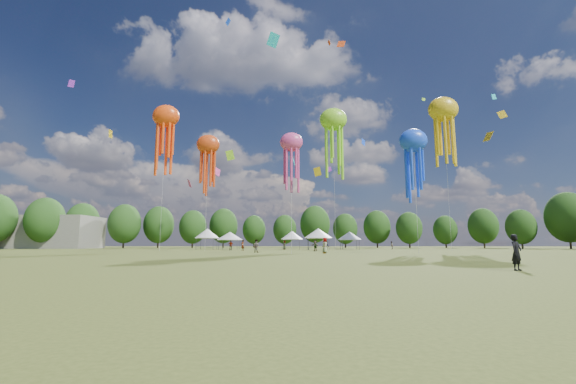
{
  "coord_description": "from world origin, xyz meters",
  "views": [
    {
      "loc": [
        -0.34,
        -18.95,
        1.2
      ],
      "look_at": [
        -1.34,
        15.0,
        6.0
      ],
      "focal_mm": 22.83,
      "sensor_mm": 36.0,
      "label": 1
    }
  ],
  "objects": [
    {
      "name": "small_kites",
      "position": [
        1.15,
        42.74,
        29.64
      ],
      "size": [
        76.57,
        58.99,
        45.14
      ],
      "color": "#D84213",
      "rests_on": "ground"
    },
    {
      "name": "spectator_near",
      "position": [
        -6.07,
        30.33,
        0.87
      ],
      "size": [
        1.01,
        0.9,
        1.73
      ],
      "primitive_type": "imported",
      "rotation": [
        0.0,
        0.0,
        2.8
      ],
      "color": "gray",
      "rests_on": "ground"
    },
    {
      "name": "show_kites",
      "position": [
        3.2,
        41.88,
        19.76
      ],
      "size": [
        54.12,
        25.15,
        27.13
      ],
      "color": "#D84213",
      "rests_on": "ground"
    },
    {
      "name": "spectators_far",
      "position": [
        1.28,
        45.03,
        0.9
      ],
      "size": [
        32.99,
        33.39,
        1.93
      ],
      "color": "gray",
      "rests_on": "ground"
    },
    {
      "name": "ground",
      "position": [
        0.0,
        0.0,
        0.0
      ],
      "size": [
        300.0,
        300.0,
        0.0
      ],
      "primitive_type": "plane",
      "color": "#384416",
      "rests_on": "ground"
    },
    {
      "name": "treeline",
      "position": [
        -3.87,
        62.51,
        6.54
      ],
      "size": [
        201.57,
        95.24,
        13.43
      ],
      "color": "#38281C",
      "rests_on": "ground"
    },
    {
      "name": "hangar",
      "position": [
        -72.0,
        72.0,
        4.0
      ],
      "size": [
        40.0,
        12.0,
        8.0
      ],
      "primitive_type": "cube",
      "color": "gray",
      "rests_on": "ground"
    },
    {
      "name": "festival_tents",
      "position": [
        -4.81,
        56.3,
        3.02
      ],
      "size": [
        34.37,
        10.55,
        4.3
      ],
      "color": "#47474C",
      "rests_on": "ground"
    },
    {
      "name": "observer_main",
      "position": [
        9.49,
        -1.93,
        0.81
      ],
      "size": [
        0.71,
        0.65,
        1.62
      ],
      "primitive_type": "imported",
      "rotation": [
        0.0,
        0.0,
        0.58
      ],
      "color": "black",
      "rests_on": "ground"
    }
  ]
}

